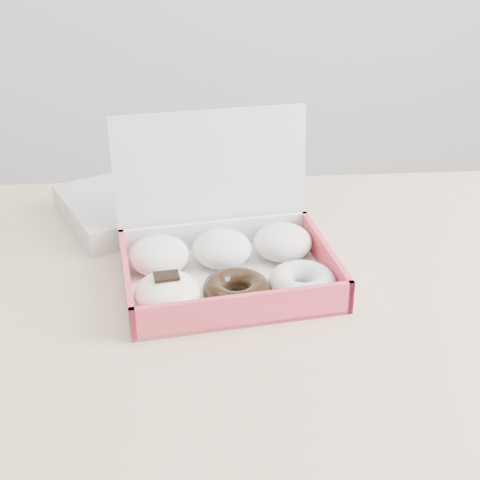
{
  "coord_description": "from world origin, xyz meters",
  "views": [
    {
      "loc": [
        -0.22,
        -0.77,
        1.26
      ],
      "look_at": [
        -0.16,
        0.03,
        0.82
      ],
      "focal_mm": 50.0,
      "sensor_mm": 36.0,
      "label": 1
    }
  ],
  "objects": [
    {
      "name": "donut_box",
      "position": [
        -0.18,
        0.04,
        0.78
      ],
      "size": [
        0.32,
        0.28,
        0.21
      ],
      "rotation": [
        0.0,
        0.0,
        0.14
      ],
      "color": "silver",
      "rests_on": "table"
    },
    {
      "name": "newspapers",
      "position": [
        -0.31,
        0.26,
        0.77
      ],
      "size": [
        0.32,
        0.29,
        0.04
      ],
      "primitive_type": "cube",
      "rotation": [
        0.0,
        0.0,
        0.44
      ],
      "color": "silver",
      "rests_on": "table"
    },
    {
      "name": "table",
      "position": [
        0.0,
        0.0,
        0.67
      ],
      "size": [
        1.2,
        0.8,
        0.75
      ],
      "color": "tan",
      "rests_on": "ground"
    }
  ]
}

